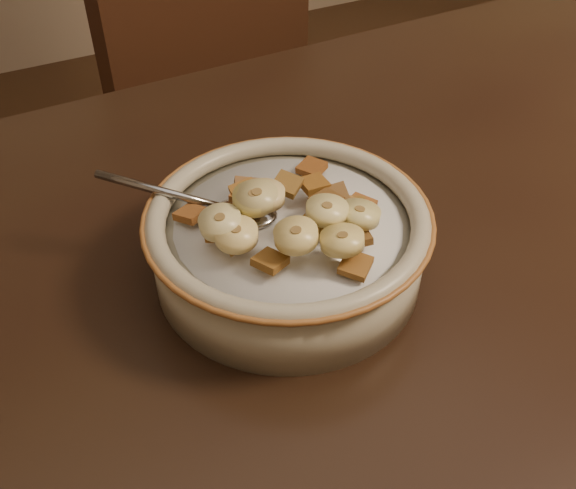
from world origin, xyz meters
name	(u,v)px	position (x,y,z in m)	size (l,w,h in m)	color
chair	(268,140)	(-0.03, 0.58, 0.53)	(0.47, 0.47, 1.06)	#321A0E
cereal_bowl	(288,249)	(-0.26, 0.07, 0.78)	(0.21, 0.21, 0.05)	#AEA78A
milk	(288,224)	(-0.26, 0.07, 0.80)	(0.18, 0.18, 0.00)	silver
spoon	(245,213)	(-0.29, 0.09, 0.81)	(0.04, 0.05, 0.01)	gray
cereal_square_0	(247,188)	(-0.28, 0.11, 0.81)	(0.02, 0.02, 0.01)	brown
cereal_square_1	(287,184)	(-0.25, 0.09, 0.82)	(0.02, 0.02, 0.01)	brown
cereal_square_2	(335,196)	(-0.22, 0.07, 0.82)	(0.02, 0.02, 0.01)	brown
cereal_square_3	(191,214)	(-0.33, 0.11, 0.81)	(0.02, 0.02, 0.01)	brown
cereal_square_4	(342,202)	(-0.22, 0.06, 0.81)	(0.02, 0.02, 0.01)	olive
cereal_square_5	(238,216)	(-0.30, 0.08, 0.82)	(0.02, 0.02, 0.01)	#8B5B18
cereal_square_6	(250,203)	(-0.29, 0.09, 0.82)	(0.02, 0.02, 0.01)	brown
cereal_square_7	(314,184)	(-0.23, 0.09, 0.82)	(0.02, 0.02, 0.01)	#995D1F
cereal_square_8	(349,209)	(-0.22, 0.05, 0.81)	(0.02, 0.02, 0.01)	#964D1D
cereal_square_9	(316,220)	(-0.25, 0.05, 0.82)	(0.02, 0.02, 0.01)	#98641B
cereal_square_10	(245,194)	(-0.28, 0.10, 0.81)	(0.02, 0.02, 0.01)	#955E25
cereal_square_11	(238,241)	(-0.31, 0.06, 0.81)	(0.02, 0.02, 0.01)	olive
cereal_square_12	(326,201)	(-0.23, 0.06, 0.82)	(0.02, 0.02, 0.01)	brown
cereal_square_13	(245,192)	(-0.28, 0.10, 0.82)	(0.02, 0.02, 0.01)	#995819
cereal_square_14	(312,168)	(-0.21, 0.12, 0.81)	(0.02, 0.02, 0.01)	brown
cereal_square_15	(270,261)	(-0.30, 0.03, 0.81)	(0.02, 0.02, 0.01)	brown
cereal_square_16	(221,232)	(-0.32, 0.08, 0.81)	(0.02, 0.02, 0.01)	brown
cereal_square_17	(356,265)	(-0.25, 0.00, 0.81)	(0.02, 0.02, 0.01)	brown
cereal_square_18	(352,206)	(-0.21, 0.06, 0.81)	(0.02, 0.02, 0.01)	brown
cereal_square_19	(356,237)	(-0.23, 0.02, 0.81)	(0.02, 0.02, 0.01)	brown
cereal_square_20	(361,205)	(-0.21, 0.06, 0.81)	(0.02, 0.02, 0.01)	brown
banana_slice_0	(359,214)	(-0.22, 0.04, 0.82)	(0.03, 0.03, 0.01)	#EBD988
banana_slice_1	(254,199)	(-0.29, 0.08, 0.83)	(0.03, 0.03, 0.01)	#D7C367
banana_slice_2	(342,240)	(-0.25, 0.01, 0.82)	(0.03, 0.03, 0.01)	#D0C76A
banana_slice_3	(327,211)	(-0.25, 0.04, 0.83)	(0.03, 0.03, 0.01)	#F5E191
banana_slice_4	(257,197)	(-0.29, 0.07, 0.83)	(0.03, 0.03, 0.01)	#D5C082
banana_slice_5	(296,236)	(-0.28, 0.03, 0.83)	(0.03, 0.03, 0.01)	#F7DE7F
banana_slice_6	(264,195)	(-0.28, 0.08, 0.83)	(0.03, 0.03, 0.01)	beige
banana_slice_7	(236,234)	(-0.31, 0.05, 0.82)	(0.03, 0.03, 0.01)	#FDD47D
banana_slice_8	(220,222)	(-0.32, 0.07, 0.83)	(0.03, 0.03, 0.01)	#D4BC7B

